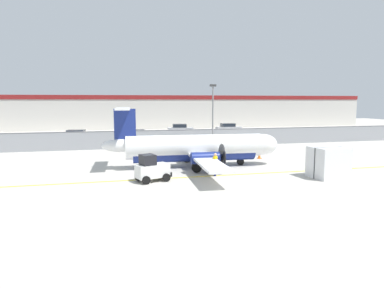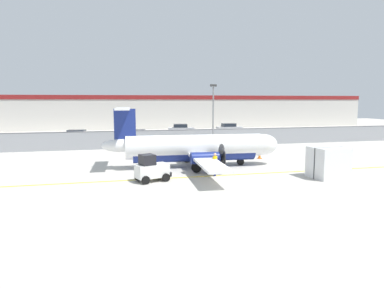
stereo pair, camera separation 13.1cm
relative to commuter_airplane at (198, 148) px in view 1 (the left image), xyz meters
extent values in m
plane|color=#BCB7AD|center=(0.76, -5.64, -1.60)|extent=(140.00, 140.00, 0.00)
cube|color=yellow|center=(0.76, -3.64, -1.60)|extent=(84.00, 0.20, 0.01)
cube|color=gray|center=(0.76, 12.36, -0.60)|extent=(98.00, 0.04, 2.00)
cylinder|color=slate|center=(0.76, 12.36, 0.45)|extent=(98.00, 0.10, 0.10)
cube|color=#38383A|center=(0.76, 23.86, -1.54)|extent=(98.00, 17.00, 0.12)
cube|color=beige|center=(0.76, 42.36, 1.65)|extent=(91.00, 8.00, 6.50)
cube|color=maroon|center=(0.76, 38.36, 4.50)|extent=(91.00, 0.20, 0.80)
cylinder|color=white|center=(-0.26, 0.01, 0.15)|extent=(11.35, 2.45, 1.90)
ellipsoid|color=white|center=(5.65, -0.28, 0.15)|extent=(2.69, 1.93, 1.80)
ellipsoid|color=white|center=(-6.18, 0.30, 0.35)|extent=(3.23, 1.20, 1.05)
cylinder|color=navy|center=(-0.26, 0.01, -0.38)|extent=(10.17, 1.97, 1.48)
cube|color=white|center=(-0.16, 0.01, -0.42)|extent=(2.38, 16.06, 0.18)
cylinder|color=navy|center=(0.16, 2.60, -0.42)|extent=(2.24, 1.01, 0.90)
cone|color=black|center=(1.31, 2.54, -0.42)|extent=(0.47, 0.46, 0.44)
cylinder|color=#262626|center=(1.46, 2.53, -0.42)|extent=(0.14, 2.10, 2.10)
cylinder|color=navy|center=(-0.09, -2.60, -0.42)|extent=(2.24, 1.01, 0.90)
cone|color=black|center=(1.06, -2.65, -0.42)|extent=(0.47, 0.46, 0.44)
cylinder|color=#262626|center=(1.21, -2.66, -0.42)|extent=(0.14, 2.10, 2.10)
cube|color=navy|center=(-5.89, 0.29, 1.70)|extent=(1.71, 0.26, 3.10)
cube|color=white|center=(-6.04, 0.29, 3.25)|extent=(1.33, 4.85, 0.14)
cylinder|color=#59595B|center=(3.70, -0.18, -0.82)|extent=(0.15, 0.15, 0.97)
cylinder|color=black|center=(3.70, -0.18, -1.30)|extent=(0.61, 0.25, 0.60)
cylinder|color=#59595B|center=(-0.46, 2.23, -0.78)|extent=(0.15, 0.15, 0.90)
cylinder|color=black|center=(-0.46, 2.23, -1.22)|extent=(0.77, 0.26, 0.76)
cylinder|color=#59595B|center=(-0.67, -2.18, -0.78)|extent=(0.15, 0.15, 0.90)
cylinder|color=black|center=(-0.67, -2.18, -1.22)|extent=(0.77, 0.26, 0.76)
cube|color=silver|center=(-4.31, -4.26, -0.87)|extent=(2.44, 1.75, 0.90)
cube|color=black|center=(-4.64, -4.37, -0.07)|extent=(1.17, 1.24, 0.70)
cube|color=black|center=(-3.22, -3.89, -1.17)|extent=(0.51, 1.09, 0.30)
cylinder|color=black|center=(-3.79, -3.45, -1.32)|extent=(0.59, 0.35, 0.56)
cylinder|color=black|center=(-3.40, -4.59, -1.32)|extent=(0.59, 0.35, 0.56)
cylinder|color=black|center=(-5.21, -3.93, -1.32)|extent=(0.59, 0.35, 0.56)
cylinder|color=black|center=(-4.82, -5.07, -1.32)|extent=(0.59, 0.35, 0.56)
cylinder|color=#191E4C|center=(0.41, -3.54, -1.18)|extent=(0.21, 0.21, 0.85)
cylinder|color=#191E4C|center=(0.33, -3.72, -1.18)|extent=(0.21, 0.21, 0.85)
cylinder|color=yellow|center=(0.37, -3.63, -0.45)|extent=(0.45, 0.45, 0.60)
cylinder|color=yellow|center=(0.46, -3.43, -0.42)|extent=(0.13, 0.13, 0.55)
cylinder|color=yellow|center=(0.27, -3.83, -0.42)|extent=(0.13, 0.13, 0.55)
sphere|color=tan|center=(0.37, -3.63, -0.01)|extent=(0.22, 0.22, 0.22)
cube|color=silver|center=(8.08, -6.03, -0.50)|extent=(2.60, 2.25, 2.20)
cube|color=#333338|center=(8.08, -6.03, -0.50)|extent=(2.43, 0.34, 2.20)
cube|color=orange|center=(6.72, 2.60, -1.58)|extent=(0.36, 0.36, 0.04)
cone|color=orange|center=(6.72, 2.60, -1.26)|extent=(0.28, 0.28, 0.60)
cylinder|color=white|center=(6.72, 2.60, -1.18)|extent=(0.17, 0.17, 0.08)
cube|color=orange|center=(-3.68, -1.70, -1.58)|extent=(0.36, 0.36, 0.04)
cone|color=orange|center=(-3.68, -1.70, -1.26)|extent=(0.28, 0.28, 0.60)
cylinder|color=white|center=(-3.68, -1.70, -1.18)|extent=(0.17, 0.17, 0.08)
cube|color=#B28C19|center=(-11.24, 19.47, -0.86)|extent=(4.37, 2.18, 0.80)
cube|color=#262D38|center=(-11.39, 19.49, -0.18)|extent=(2.37, 1.81, 0.56)
cylinder|color=black|center=(-9.75, 20.20, -1.18)|extent=(0.62, 0.27, 0.60)
cylinder|color=black|center=(-9.96, 18.42, -1.18)|extent=(0.62, 0.27, 0.60)
cylinder|color=black|center=(-12.53, 20.53, -1.18)|extent=(0.62, 0.27, 0.60)
cylinder|color=black|center=(-12.74, 18.74, -1.18)|extent=(0.62, 0.27, 0.60)
cube|color=black|center=(-3.89, 18.10, -0.86)|extent=(4.24, 1.80, 0.80)
cube|color=#262D38|center=(-3.74, 18.10, -0.18)|extent=(2.24, 1.61, 0.56)
cylinder|color=black|center=(-5.31, 17.23, -1.18)|extent=(0.60, 0.21, 0.60)
cylinder|color=black|center=(-5.27, 19.03, -1.18)|extent=(0.60, 0.21, 0.60)
cylinder|color=black|center=(-2.51, 17.17, -1.18)|extent=(0.60, 0.21, 0.60)
cylinder|color=black|center=(-2.47, 18.97, -1.18)|extent=(0.60, 0.21, 0.60)
cube|color=silver|center=(4.11, 27.40, -0.86)|extent=(4.38, 2.22, 0.80)
cube|color=#262D38|center=(3.97, 27.41, -0.18)|extent=(2.38, 1.83, 0.56)
cylinder|color=black|center=(5.62, 28.11, -1.18)|extent=(0.62, 0.28, 0.60)
cylinder|color=black|center=(5.39, 26.32, -1.18)|extent=(0.62, 0.28, 0.60)
cylinder|color=black|center=(2.84, 28.47, -1.18)|extent=(0.62, 0.28, 0.60)
cylinder|color=black|center=(2.61, 26.68, -1.18)|extent=(0.62, 0.28, 0.60)
cube|color=silver|center=(12.39, 27.26, -0.86)|extent=(4.23, 1.77, 0.80)
cube|color=#262D38|center=(12.24, 27.25, -0.18)|extent=(2.23, 1.60, 0.56)
cylinder|color=black|center=(13.77, 28.18, -1.18)|extent=(0.60, 0.21, 0.60)
cylinder|color=black|center=(13.80, 26.38, -1.18)|extent=(0.60, 0.21, 0.60)
cylinder|color=black|center=(10.97, 28.13, -1.18)|extent=(0.60, 0.21, 0.60)
cylinder|color=black|center=(11.00, 26.33, -1.18)|extent=(0.60, 0.21, 0.60)
cylinder|color=slate|center=(4.17, 9.51, 1.90)|extent=(0.16, 0.16, 7.00)
cube|color=#333333|center=(4.17, 9.51, 5.55)|extent=(0.70, 0.30, 0.24)
camera|label=1|loc=(-7.02, -27.17, 3.89)|focal=32.00mm
camera|label=2|loc=(-6.89, -27.20, 3.89)|focal=32.00mm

